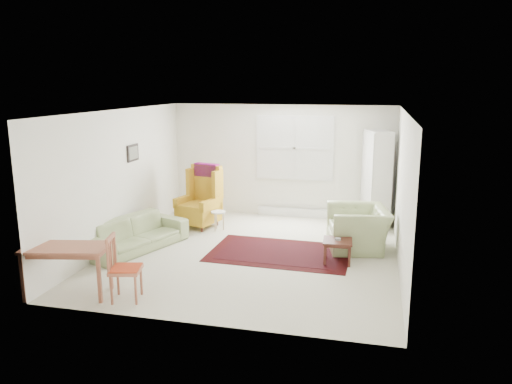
% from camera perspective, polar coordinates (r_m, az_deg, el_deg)
% --- Properties ---
extents(room, '(5.04, 5.54, 2.51)m').
position_cam_1_polar(room, '(8.80, -0.01, 1.19)').
color(room, beige).
rests_on(room, ground).
extents(rug, '(2.50, 1.65, 0.02)m').
position_cam_1_polar(rug, '(8.94, 2.75, -6.91)').
color(rug, black).
rests_on(rug, ground).
extents(sofa, '(1.42, 2.14, 0.80)m').
position_cam_1_polar(sofa, '(9.28, -13.59, -4.00)').
color(sofa, '#93A06B').
rests_on(sofa, ground).
extents(armchair, '(1.24, 1.35, 0.91)m').
position_cam_1_polar(armchair, '(9.25, 11.60, -3.62)').
color(armchair, '#93A06B').
rests_on(armchair, ground).
extents(wingback_chair, '(0.94, 0.97, 1.30)m').
position_cam_1_polar(wingback_chair, '(10.43, -6.64, -0.51)').
color(wingback_chair, '#C18E1D').
rests_on(wingback_chair, ground).
extents(coffee_table, '(0.51, 0.51, 0.39)m').
position_cam_1_polar(coffee_table, '(8.56, 9.28, -6.66)').
color(coffee_table, '#451D15').
rests_on(coffee_table, ground).
extents(stool, '(0.35, 0.35, 0.40)m').
position_cam_1_polar(stool, '(10.26, -4.33, -3.28)').
color(stool, white).
rests_on(stool, ground).
extents(cabinet, '(0.65, 0.89, 2.01)m').
position_cam_1_polar(cabinet, '(10.70, 13.61, 1.48)').
color(cabinet, silver).
rests_on(cabinet, ground).
extents(desk, '(1.25, 0.80, 0.73)m').
position_cam_1_polar(desk, '(7.60, -20.71, -8.44)').
color(desk, '#A15B41').
rests_on(desk, ground).
extents(desk_chair, '(0.49, 0.49, 0.93)m').
position_cam_1_polar(desk_chair, '(7.18, -14.68, -8.40)').
color(desk_chair, '#A15B41').
rests_on(desk_chair, ground).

